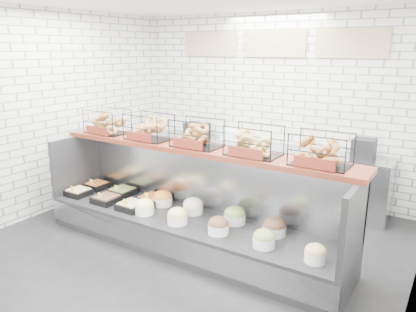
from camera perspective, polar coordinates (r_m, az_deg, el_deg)
The scene contains 5 objects.
ground at distance 5.04m, azimuth -4.88°, elevation -13.94°, with size 5.50×5.50×0.00m, color black.
room_shell at distance 4.92m, azimuth -1.08°, elevation 10.60°, with size 5.02×5.51×3.01m.
display_case at distance 5.14m, azimuth -2.69°, elevation -9.16°, with size 4.00×0.90×1.20m.
bagel_shelf at distance 4.95m, azimuth -1.58°, elevation 2.72°, with size 4.10×0.50×0.40m.
prep_counter at distance 6.79m, azimuth 7.56°, elevation -1.98°, with size 4.00×0.60×1.20m.
Camera 1 is at (2.72, -3.48, 2.43)m, focal length 35.00 mm.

